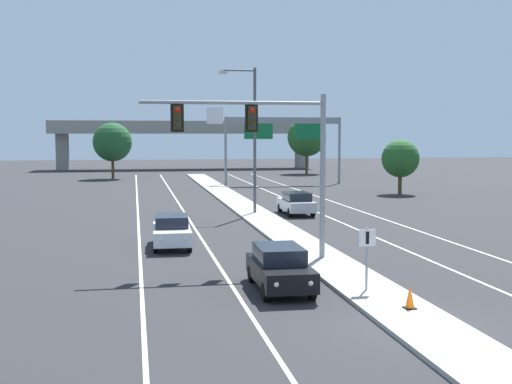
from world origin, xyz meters
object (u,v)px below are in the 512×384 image
overhead_signal_mast (265,140)px  car_receding_silver (296,203)px  median_sign_post (367,249)px  tree_far_right_a (307,137)px  tree_far_left_b (112,142)px  tree_far_right_b (400,159)px  highway_sign_gantry (284,129)px  car_oncoming_white (172,231)px  traffic_cone_median_nose (410,297)px  street_lamp_median (252,131)px  car_oncoming_black (280,268)px

overhead_signal_mast → car_receding_silver: 18.14m
median_sign_post → tree_far_right_a: 71.61m
car_receding_silver → tree_far_left_b: size_ratio=0.64×
car_receding_silver → tree_far_right_b: size_ratio=0.88×
highway_sign_gantry → tree_far_left_b: (-19.06, 12.73, -1.58)m
car_oncoming_white → tree_far_right_a: bearing=69.2°
overhead_signal_mast → traffic_cone_median_nose: overhead_signal_mast is taller
car_receding_silver → median_sign_post: bearing=-97.6°
car_receding_silver → street_lamp_median: bearing=168.8°
street_lamp_median → car_oncoming_black: (-2.92, -22.49, -4.97)m
traffic_cone_median_nose → tree_far_right_b: size_ratio=0.15×
car_oncoming_black → car_receding_silver: (5.96, 21.89, 0.00)m
median_sign_post → tree_far_left_b: (-10.65, 63.53, 3.00)m
traffic_cone_median_nose → tree_far_right_a: size_ratio=0.09×
car_oncoming_black → tree_far_right_a: 71.27m
highway_sign_gantry → tree_far_left_b: size_ratio=1.89×
highway_sign_gantry → tree_far_right_b: size_ratio=2.61×
overhead_signal_mast → tree_far_left_b: 57.79m
overhead_signal_mast → tree_far_right_b: 35.88m
street_lamp_median → highway_sign_gantry: size_ratio=0.75×
car_oncoming_black → highway_sign_gantry: highway_sign_gantry is taller
car_oncoming_white → traffic_cone_median_nose: (6.68, -13.75, -0.31)m
median_sign_post → car_oncoming_black: (-2.88, 1.13, -0.77)m
car_oncoming_white → street_lamp_median: bearing=63.6°
median_sign_post → highway_sign_gantry: 51.70m
traffic_cone_median_nose → overhead_signal_mast: bearing=107.7°
car_receding_silver → traffic_cone_median_nose: size_ratio=6.06×
tree_far_right_a → tree_far_right_b: 32.96m
median_sign_post → car_receding_silver: bearing=82.4°
median_sign_post → traffic_cone_median_nose: 2.94m
overhead_signal_mast → tree_far_right_a: 66.00m
median_sign_post → highway_sign_gantry: bearing=80.6°
overhead_signal_mast → car_oncoming_black: overhead_signal_mast is taller
street_lamp_median → traffic_cone_median_nose: 26.84m
overhead_signal_mast → traffic_cone_median_nose: (2.88, -9.03, -4.86)m
tree_far_left_b → tree_far_right_a: size_ratio=0.89×
street_lamp_median → highway_sign_gantry: (8.37, 27.19, 0.37)m
overhead_signal_mast → tree_far_right_b: (18.84, 30.46, -2.05)m
overhead_signal_mast → car_oncoming_white: (-3.80, 4.72, -4.55)m
car_receding_silver → tree_far_right_a: size_ratio=0.57×
car_oncoming_black → car_oncoming_white: (-3.33, 9.93, 0.00)m
street_lamp_median → tree_far_right_b: bearing=38.8°
highway_sign_gantry → overhead_signal_mast: bearing=-103.7°
street_lamp_median → traffic_cone_median_nose: size_ratio=13.51×
traffic_cone_median_nose → tree_far_left_b: tree_far_left_b is taller
median_sign_post → tree_far_left_b: size_ratio=0.31×
street_lamp_median → tree_far_left_b: street_lamp_median is taller
car_receding_silver → tree_far_right_a: (12.94, 46.69, 4.35)m
car_receding_silver → car_oncoming_black: bearing=-105.2°
car_oncoming_white → highway_sign_gantry: bearing=69.8°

